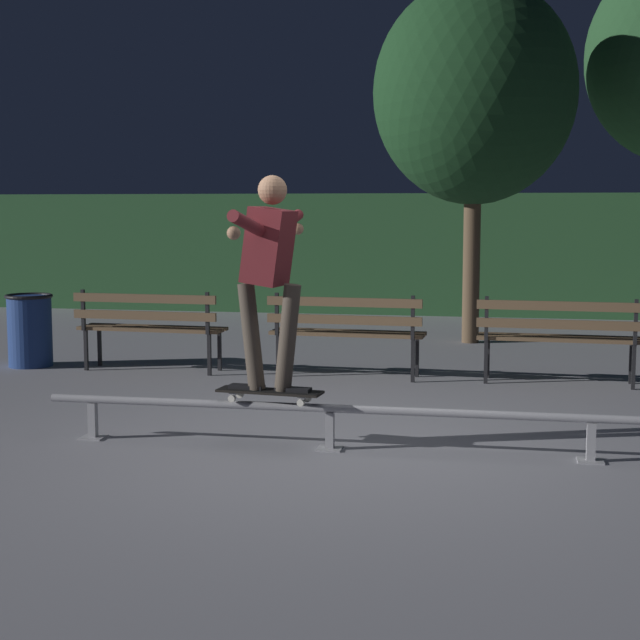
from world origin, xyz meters
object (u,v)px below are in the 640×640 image
(park_bench_leftmost, at_px, (149,322))
(tree_behind_benches, at_px, (475,93))
(trash_can, at_px, (30,329))
(skateboarder, at_px, (269,264))
(park_bench_right_center, at_px, (559,331))
(park_bench_left_center, at_px, (346,327))
(grind_rail, at_px, (330,414))
(skateboard, at_px, (270,392))

(park_bench_leftmost, relative_size, tree_behind_benches, 0.35)
(tree_behind_benches, distance_m, trash_can, 6.18)
(skateboarder, xyz_separation_m, park_bench_right_center, (2.22, 2.94, -0.81))
(park_bench_left_center, distance_m, tree_behind_benches, 4.13)
(grind_rail, height_order, park_bench_leftmost, park_bench_leftmost)
(park_bench_left_center, bearing_deg, trash_can, 178.23)
(grind_rail, xyz_separation_m, park_bench_right_center, (1.78, 2.94, 0.28))
(park_bench_leftmost, xyz_separation_m, park_bench_left_center, (2.13, 0.00, 0.00))
(grind_rail, relative_size, skateboarder, 2.76)
(skateboard, height_order, park_bench_left_center, park_bench_left_center)
(skateboarder, bearing_deg, park_bench_leftmost, 124.78)
(park_bench_left_center, bearing_deg, park_bench_right_center, 0.00)
(grind_rail, height_order, park_bench_left_center, park_bench_left_center)
(skateboarder, relative_size, tree_behind_benches, 0.34)
(grind_rail, distance_m, park_bench_right_center, 3.44)
(park_bench_leftmost, bearing_deg, park_bench_left_center, 0.00)
(grind_rail, xyz_separation_m, park_bench_left_center, (-0.35, 2.94, 0.28))
(trash_can, bearing_deg, park_bench_leftmost, -4.38)
(grind_rail, relative_size, trash_can, 5.39)
(grind_rail, height_order, tree_behind_benches, tree_behind_benches)
(skateboarder, height_order, trash_can, skateboarder)
(tree_behind_benches, bearing_deg, park_bench_leftmost, -138.40)
(grind_rail, height_order, skateboarder, skateboarder)
(park_bench_leftmost, relative_size, park_bench_left_center, 1.00)
(grind_rail, height_order, trash_can, trash_can)
(skateboard, distance_m, skateboarder, 0.94)
(skateboard, relative_size, park_bench_leftmost, 0.49)
(skateboard, height_order, skateboarder, skateboarder)
(park_bench_left_center, bearing_deg, grind_rail, -83.13)
(park_bench_right_center, bearing_deg, skateboard, -127.13)
(grind_rail, bearing_deg, skateboarder, -179.96)
(grind_rail, bearing_deg, park_bench_leftmost, 130.23)
(park_bench_leftmost, bearing_deg, skateboard, -55.25)
(park_bench_left_center, distance_m, park_bench_right_center, 2.13)
(tree_behind_benches, relative_size, trash_can, 5.78)
(skateboard, bearing_deg, grind_rail, 0.00)
(trash_can, bearing_deg, park_bench_left_center, -1.77)
(park_bench_left_center, height_order, park_bench_right_center, same)
(skateboarder, bearing_deg, park_bench_right_center, 52.91)
(grind_rail, distance_m, skateboard, 0.47)
(grind_rail, relative_size, skateboard, 5.40)
(trash_can, bearing_deg, grind_rail, -37.85)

